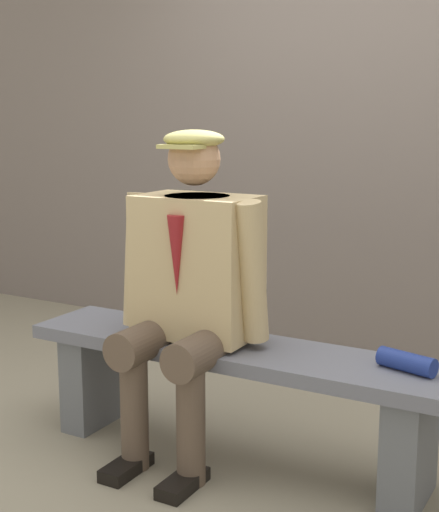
% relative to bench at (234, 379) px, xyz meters
% --- Properties ---
extents(ground_plane, '(30.00, 30.00, 0.00)m').
position_rel_bench_xyz_m(ground_plane, '(0.00, 0.00, -0.33)').
color(ground_plane, gray).
extents(bench, '(1.78, 0.39, 0.48)m').
position_rel_bench_xyz_m(bench, '(0.00, 0.00, 0.00)').
color(bench, slate).
rests_on(bench, ground).
extents(seated_man, '(0.64, 0.60, 1.32)m').
position_rel_bench_xyz_m(seated_man, '(0.17, 0.05, 0.40)').
color(seated_man, tan).
rests_on(seated_man, ground).
extents(rolled_magazine, '(0.22, 0.12, 0.07)m').
position_rel_bench_xyz_m(rolled_magazine, '(-0.68, -0.02, 0.18)').
color(rolled_magazine, navy).
rests_on(rolled_magazine, bench).
extents(stadium_wall, '(12.00, 0.24, 2.40)m').
position_rel_bench_xyz_m(stadium_wall, '(0.00, -1.70, 0.87)').
color(stadium_wall, slate).
rests_on(stadium_wall, ground).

